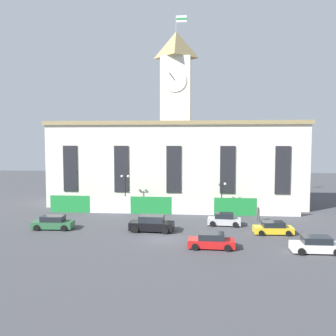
# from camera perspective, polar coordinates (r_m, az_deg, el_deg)

# --- Properties ---
(ground_plane) EXTENTS (160.00, 160.00, 0.00)m
(ground_plane) POSITION_cam_1_polar(r_m,az_deg,el_deg) (39.44, -1.00, -10.74)
(ground_plane) COLOR #424247
(civic_building) EXTENTS (39.26, 9.48, 29.17)m
(civic_building) POSITION_cam_1_polar(r_m,az_deg,el_deg) (58.65, 1.22, 1.53)
(civic_building) COLOR silver
(civic_building) RESTS_ON ground
(banner_fence) EXTENTS (34.55, 0.12, 2.38)m
(banner_fence) POSITION_cam_1_polar(r_m,az_deg,el_deg) (51.67, 0.59, -5.76)
(banner_fence) COLOR #1E8438
(banner_fence) RESTS_ON ground
(street_lamp_center) EXTENTS (1.26, 0.36, 5.24)m
(street_lamp_center) POSITION_cam_1_polar(r_m,az_deg,el_deg) (53.53, -6.55, -2.62)
(street_lamp_center) COLOR black
(street_lamp_center) RESTS_ON ground
(street_lamp_left) EXTENTS (1.26, 0.36, 4.31)m
(street_lamp_left) POSITION_cam_1_polar(r_m,az_deg,el_deg) (52.53, 8.19, -3.43)
(street_lamp_left) COLOR black
(street_lamp_left) RESTS_ON ground
(car_black_suv) EXTENTS (5.01, 2.61, 1.80)m
(car_black_suv) POSITION_cam_1_polar(r_m,az_deg,el_deg) (42.37, -2.50, -8.52)
(car_black_suv) COLOR black
(car_black_suv) RESTS_ON ground
(car_green_wagon) EXTENTS (4.67, 2.27, 1.55)m
(car_green_wagon) POSITION_cam_1_polar(r_m,az_deg,el_deg) (45.34, -17.11, -8.00)
(car_green_wagon) COLOR #2D663D
(car_green_wagon) RESTS_ON ground
(car_red_sedan) EXTENTS (4.44, 2.21, 1.45)m
(car_red_sedan) POSITION_cam_1_polar(r_m,az_deg,el_deg) (36.29, 6.61, -11.02)
(car_red_sedan) COLOR red
(car_red_sedan) RESTS_ON ground
(car_yellow_coupe) EXTENTS (4.28, 2.29, 1.35)m
(car_yellow_coupe) POSITION_cam_1_polar(r_m,az_deg,el_deg) (42.83, 15.71, -8.82)
(car_yellow_coupe) COLOR yellow
(car_yellow_coupe) RESTS_ON ground
(car_white_taxi) EXTENTS (4.52, 2.16, 1.50)m
(car_white_taxi) POSITION_cam_1_polar(r_m,az_deg,el_deg) (37.22, 21.65, -10.87)
(car_white_taxi) COLOR white
(car_white_taxi) RESTS_ON ground
(car_silver_hatch) EXTENTS (4.03, 2.29, 1.50)m
(car_silver_hatch) POSITION_cam_1_polar(r_m,az_deg,el_deg) (45.67, 8.56, -7.80)
(car_silver_hatch) COLOR #B7B7BC
(car_silver_hatch) RESTS_ON ground
(pedestrian) EXTENTS (0.56, 0.56, 1.87)m
(pedestrian) POSITION_cam_1_polar(r_m,az_deg,el_deg) (48.80, 13.54, -6.69)
(pedestrian) COLOR #4C4C4C
(pedestrian) RESTS_ON ground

